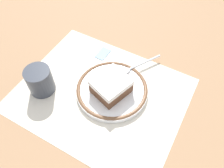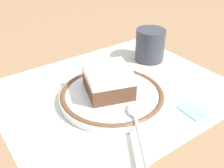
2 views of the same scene
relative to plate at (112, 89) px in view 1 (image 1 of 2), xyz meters
name	(u,v)px [view 1 (image 1 of 2)]	position (x,y,z in m)	size (l,w,h in m)	color
ground_plane	(101,94)	(-0.02, -0.02, -0.01)	(2.40, 2.40, 0.00)	#9E7551
placemat	(101,94)	(-0.02, -0.02, -0.01)	(0.44, 0.36, 0.00)	beige
plate	(112,89)	(0.00, 0.00, 0.00)	(0.19, 0.19, 0.02)	white
cake_slice	(111,86)	(0.00, -0.01, 0.03)	(0.10, 0.11, 0.05)	brown
spoon	(132,68)	(0.02, 0.09, 0.01)	(0.09, 0.13, 0.01)	silver
cup	(40,82)	(-0.17, -0.08, 0.02)	(0.07, 0.07, 0.07)	#383D47
sugar_packet	(103,53)	(-0.09, 0.11, -0.01)	(0.05, 0.03, 0.01)	#8CB2E0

